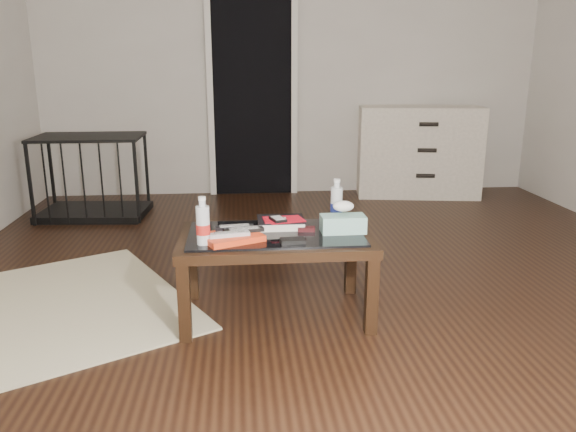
{
  "coord_description": "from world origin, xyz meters",
  "views": [
    {
      "loc": [
        -0.56,
        -3.28,
        1.32
      ],
      "look_at": [
        -0.31,
        -0.48,
        0.55
      ],
      "focal_mm": 35.0,
      "sensor_mm": 36.0,
      "label": 1
    }
  ],
  "objects_px": {
    "pet_crate": "(93,190)",
    "water_bottle_right": "(337,200)",
    "textbook": "(281,223)",
    "coffee_table": "(275,244)",
    "tissue_box": "(343,224)",
    "dresser": "(418,151)",
    "water_bottle_left": "(203,221)"
  },
  "relations": [
    {
      "from": "coffee_table",
      "to": "dresser",
      "type": "bearing_deg",
      "value": 58.85
    },
    {
      "from": "tissue_box",
      "to": "pet_crate",
      "type": "bearing_deg",
      "value": 128.68
    },
    {
      "from": "textbook",
      "to": "tissue_box",
      "type": "xyz_separation_m",
      "value": [
        0.32,
        -0.13,
        0.02
      ]
    },
    {
      "from": "coffee_table",
      "to": "dresser",
      "type": "height_order",
      "value": "dresser"
    },
    {
      "from": "coffee_table",
      "to": "dresser",
      "type": "distance_m",
      "value": 3.17
    },
    {
      "from": "pet_crate",
      "to": "tissue_box",
      "type": "distance_m",
      "value": 2.86
    },
    {
      "from": "dresser",
      "to": "water_bottle_left",
      "type": "distance_m",
      "value": 3.5
    },
    {
      "from": "water_bottle_left",
      "to": "tissue_box",
      "type": "relative_size",
      "value": 1.03
    },
    {
      "from": "water_bottle_left",
      "to": "tissue_box",
      "type": "distance_m",
      "value": 0.73
    },
    {
      "from": "pet_crate",
      "to": "dresser",
      "type": "bearing_deg",
      "value": 14.24
    },
    {
      "from": "coffee_table",
      "to": "water_bottle_left",
      "type": "xyz_separation_m",
      "value": [
        -0.36,
        -0.15,
        0.18
      ]
    },
    {
      "from": "textbook",
      "to": "tissue_box",
      "type": "relative_size",
      "value": 1.09
    },
    {
      "from": "water_bottle_right",
      "to": "dresser",
      "type": "bearing_deg",
      "value": 62.91
    },
    {
      "from": "coffee_table",
      "to": "tissue_box",
      "type": "relative_size",
      "value": 4.35
    },
    {
      "from": "dresser",
      "to": "tissue_box",
      "type": "xyz_separation_m",
      "value": [
        -1.29,
        -2.73,
        0.06
      ]
    },
    {
      "from": "textbook",
      "to": "water_bottle_right",
      "type": "height_order",
      "value": "water_bottle_right"
    },
    {
      "from": "water_bottle_left",
      "to": "coffee_table",
      "type": "bearing_deg",
      "value": 23.07
    },
    {
      "from": "dresser",
      "to": "pet_crate",
      "type": "height_order",
      "value": "dresser"
    },
    {
      "from": "dresser",
      "to": "textbook",
      "type": "relative_size",
      "value": 5.04
    },
    {
      "from": "water_bottle_right",
      "to": "textbook",
      "type": "bearing_deg",
      "value": -162.76
    },
    {
      "from": "pet_crate",
      "to": "textbook",
      "type": "distance_m",
      "value": 2.57
    },
    {
      "from": "dresser",
      "to": "water_bottle_right",
      "type": "distance_m",
      "value": 2.82
    },
    {
      "from": "dresser",
      "to": "water_bottle_left",
      "type": "height_order",
      "value": "dresser"
    },
    {
      "from": "dresser",
      "to": "water_bottle_right",
      "type": "bearing_deg",
      "value": -108.5
    },
    {
      "from": "pet_crate",
      "to": "textbook",
      "type": "xyz_separation_m",
      "value": [
        1.5,
        -2.07,
        0.25
      ]
    },
    {
      "from": "pet_crate",
      "to": "textbook",
      "type": "bearing_deg",
      "value": -49.61
    },
    {
      "from": "coffee_table",
      "to": "water_bottle_right",
      "type": "height_order",
      "value": "water_bottle_right"
    },
    {
      "from": "coffee_table",
      "to": "tissue_box",
      "type": "bearing_deg",
      "value": -3.19
    },
    {
      "from": "coffee_table",
      "to": "pet_crate",
      "type": "xyz_separation_m",
      "value": [
        -1.46,
        2.18,
        -0.17
      ]
    },
    {
      "from": "coffee_table",
      "to": "tissue_box",
      "type": "xyz_separation_m",
      "value": [
        0.35,
        -0.02,
        0.11
      ]
    },
    {
      "from": "pet_crate",
      "to": "water_bottle_right",
      "type": "bearing_deg",
      "value": -42.83
    },
    {
      "from": "pet_crate",
      "to": "water_bottle_left",
      "type": "relative_size",
      "value": 3.96
    }
  ]
}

